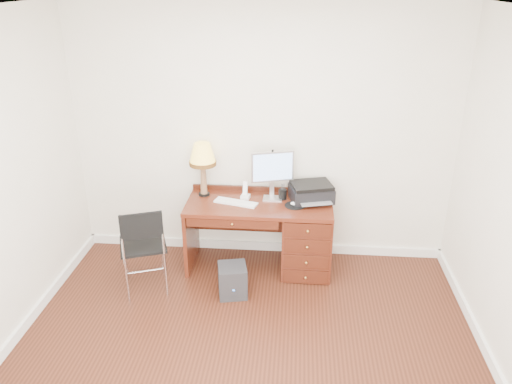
# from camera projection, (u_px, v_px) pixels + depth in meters

# --- Properties ---
(ground) EXTENTS (4.00, 4.00, 0.00)m
(ground) POSITION_uv_depth(u_px,v_px,m) (245.00, 355.00, 4.15)
(ground) COLOR #33150B
(ground) RESTS_ON ground
(room_shell) EXTENTS (4.00, 4.00, 4.00)m
(room_shell) POSITION_uv_depth(u_px,v_px,m) (252.00, 304.00, 4.70)
(room_shell) COLOR white
(room_shell) RESTS_ON ground
(desk) EXTENTS (1.50, 0.67, 0.75)m
(desk) POSITION_uv_depth(u_px,v_px,m) (290.00, 233.00, 5.23)
(desk) COLOR #582012
(desk) RESTS_ON ground
(monitor) EXTENTS (0.44, 0.21, 0.51)m
(monitor) POSITION_uv_depth(u_px,v_px,m) (273.00, 169.00, 5.10)
(monitor) COLOR silver
(monitor) RESTS_ON desk
(keyboard) EXTENTS (0.46, 0.25, 0.02)m
(keyboard) POSITION_uv_depth(u_px,v_px,m) (236.00, 202.00, 5.11)
(keyboard) COLOR white
(keyboard) RESTS_ON desk
(mouse_pad) EXTENTS (0.21, 0.21, 0.04)m
(mouse_pad) POSITION_uv_depth(u_px,v_px,m) (295.00, 205.00, 5.05)
(mouse_pad) COLOR black
(mouse_pad) RESTS_ON desk
(printer) EXTENTS (0.49, 0.43, 0.19)m
(printer) POSITION_uv_depth(u_px,v_px,m) (311.00, 192.00, 5.15)
(printer) COLOR black
(printer) RESTS_ON desk
(leg_lamp) EXTENTS (0.28, 0.28, 0.58)m
(leg_lamp) POSITION_uv_depth(u_px,v_px,m) (203.00, 157.00, 5.13)
(leg_lamp) COLOR black
(leg_lamp) RESTS_ON desk
(phone) EXTENTS (0.10, 0.10, 0.19)m
(phone) POSITION_uv_depth(u_px,v_px,m) (245.00, 194.00, 5.20)
(phone) COLOR white
(phone) RESTS_ON desk
(pen_cup) EXTENTS (0.09, 0.09, 0.11)m
(pen_cup) POSITION_uv_depth(u_px,v_px,m) (283.00, 194.00, 5.19)
(pen_cup) COLOR black
(pen_cup) RESTS_ON desk
(chair) EXTENTS (0.56, 0.56, 0.92)m
(chair) POSITION_uv_depth(u_px,v_px,m) (140.00, 241.00, 4.77)
(chair) COLOR black
(chair) RESTS_ON ground
(equipment_box) EXTENTS (0.32, 0.32, 0.32)m
(equipment_box) POSITION_uv_depth(u_px,v_px,m) (232.00, 280.00, 4.88)
(equipment_box) COLOR black
(equipment_box) RESTS_ON ground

